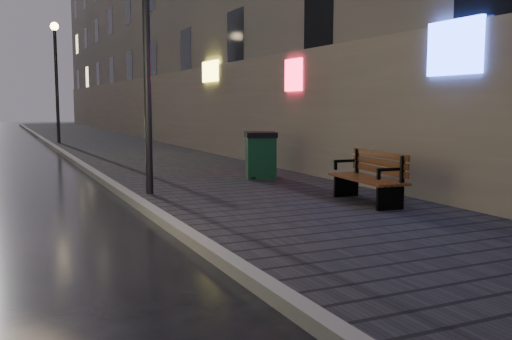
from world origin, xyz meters
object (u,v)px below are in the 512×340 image
at_px(lamp_near, 146,17).
at_px(trash_bin, 261,155).
at_px(lamp_far, 56,67).
at_px(bench, 370,177).

height_order(lamp_near, trash_bin, lamp_near).
distance_m(lamp_near, trash_bin, 4.22).
relative_size(lamp_far, trash_bin, 4.89).
height_order(bench, trash_bin, trash_bin).
bearing_deg(lamp_near, bench, -39.18).
height_order(lamp_far, trash_bin, lamp_far).
xyz_separation_m(bench, trash_bin, (-0.31, 3.82, 0.09)).
xyz_separation_m(lamp_near, lamp_far, (0.00, 16.00, 0.00)).
xyz_separation_m(lamp_far, bench, (3.25, -18.65, -2.89)).
distance_m(bench, trash_bin, 3.84).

